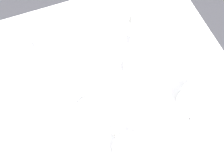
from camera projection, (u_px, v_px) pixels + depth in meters
ground_plane at (112, 132)px, 1.78m from camera, size 8.00×8.00×0.00m
table at (112, 93)px, 1.16m from camera, size 1.02×1.06×0.75m
teapot_near at (194, 100)px, 1.02m from camera, size 0.19×0.12×0.12m
teapot_far at (129, 151)px, 0.93m from camera, size 0.20×0.12×0.12m
teacup_with_saucer_left at (140, 22)px, 1.21m from camera, size 0.14×0.14×0.06m
teacup_with_saucer_right at (78, 21)px, 1.21m from camera, size 0.14×0.14×0.06m
water_glass_tall at (88, 112)px, 0.99m from camera, size 0.08×0.08×0.10m
creamer_jug at (131, 69)px, 1.09m from camera, size 0.09×0.07×0.06m
pepper_grinder at (134, 40)px, 1.13m from camera, size 0.04×0.04×0.11m
salt_grinder at (28, 46)px, 1.11m from camera, size 0.04×0.04×0.11m
napkin_folded at (180, 49)px, 1.17m from camera, size 0.13×0.17×0.01m
fork_by_plate at (18, 112)px, 1.04m from camera, size 0.18×0.02×0.00m
knife_by_plate at (93, 62)px, 1.14m from camera, size 0.06×0.20×0.00m
spoon_for_tea at (108, 7)px, 1.27m from camera, size 0.04×0.15×0.00m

